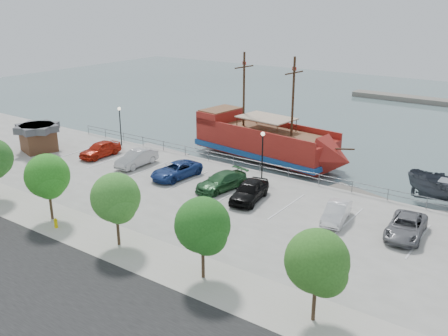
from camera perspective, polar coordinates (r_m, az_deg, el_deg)
The scene contains 22 objects.
ground at distance 40.56m, azimuth -0.48°, elevation -5.03°, with size 160.00×160.00×0.00m, color #506566.
street at distance 30.12m, azimuth -19.05°, elevation -13.17°, with size 100.00×8.00×0.04m, color black.
sidewalk at distance 33.34m, azimuth -10.70°, elevation -9.07°, with size 100.00×4.00×0.05m, color #B2AB99.
seawall_railing at distance 46.11m, azimuth 5.18°, elevation -0.05°, with size 50.00×0.06×1.00m.
pirate_ship at distance 52.34m, azimuth 5.77°, elevation 2.73°, with size 18.57×7.09×11.57m.
dock_west at distance 55.88m, azimuth -7.16°, elevation 1.87°, with size 6.79×1.94×0.39m, color gray.
dock_mid at distance 44.46m, azimuth 15.73°, elevation -3.29°, with size 6.84×1.96×0.39m, color #6B665C.
shed at distance 56.10m, azimuth -20.47°, elevation 3.34°, with size 4.32×4.32×2.86m.
fire_hydrant at distance 37.30m, azimuth -18.67°, elevation -5.96°, with size 0.26×0.26×0.76m.
lamp_post_left at distance 55.38m, azimuth -11.81°, elevation 5.48°, with size 0.36×0.36×4.28m.
lamp_post_mid at distance 44.31m, azimuth 4.42°, elevation 2.46°, with size 0.36×0.36×4.28m.
tree_c at distance 37.67m, azimuth -19.49°, elevation -1.06°, with size 3.30×3.20×5.00m.
tree_d at distance 32.48m, azimuth -12.20°, elevation -3.55°, with size 3.30×3.20×5.00m.
tree_e at distance 28.09m, azimuth -2.33°, elevation -6.81°, with size 3.30×3.20×5.00m.
tree_f at distance 24.92m, azimuth 10.79°, elevation -10.75°, with size 3.30×3.20×5.00m.
parked_car_a at distance 52.41m, azimuth -13.96°, elevation 2.11°, with size 1.86×4.61×1.57m, color #B6210F.
parked_car_b at distance 48.75m, azimuth -9.95°, elevation 1.10°, with size 1.62×4.63×1.53m, color #ADADAD.
parked_car_c at distance 45.10m, azimuth -5.48°, elevation -0.26°, with size 2.34×5.07×1.41m, color navy.
parked_car_d at distance 42.16m, azimuth -0.30°, elevation -1.54°, with size 2.03×4.99×1.45m, color #265A2E.
parked_car_e at distance 39.94m, azimuth 2.92°, elevation -2.60°, with size 1.96×4.86×1.65m, color black.
parked_car_f at distance 37.26m, azimuth 12.73°, elevation -4.96°, with size 1.44×4.13×1.36m, color white.
parked_car_g at distance 36.36m, azimuth 20.07°, elevation -6.32°, with size 2.27×4.93×1.37m, color slate.
Camera 1 is at (21.65, -30.05, 15.53)m, focal length 40.00 mm.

